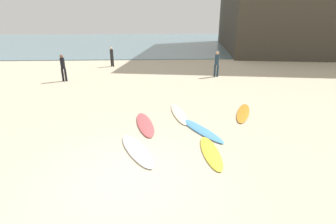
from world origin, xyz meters
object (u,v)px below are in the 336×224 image
surfboard_2 (211,152)px  surfboard_1 (201,130)px  surfboard_4 (145,124)px  beachgoer_far (217,63)px  beachgoer_near (112,56)px  beachgoer_mid (63,66)px  surfboard_3 (179,114)px  surfboard_5 (243,113)px  surfboard_0 (137,150)px

surfboard_2 → surfboard_1: bearing=89.9°
surfboard_4 → beachgoer_far: beachgoer_far is taller
surfboard_1 → beachgoer_near: size_ratio=1.56×
surfboard_2 → beachgoer_far: beachgoer_far is taller
beachgoer_near → beachgoer_mid: beachgoer_mid is taller
surfboard_3 → beachgoer_far: beachgoer_far is taller
surfboard_2 → beachgoer_far: 11.07m
surfboard_1 → surfboard_2: (0.03, -1.68, -0.01)m
surfboard_2 → surfboard_4: surfboard_4 is taller
beachgoer_far → beachgoer_near: bearing=-16.1°
surfboard_2 → surfboard_5: 3.97m
beachgoer_near → beachgoer_far: bearing=6.9°
surfboard_1 → beachgoer_near: bearing=85.2°
beachgoer_near → surfboard_2: bearing=-34.9°
surfboard_3 → surfboard_4: (-1.45, -1.09, 0.00)m
surfboard_2 → beachgoer_near: 16.04m
surfboard_2 → surfboard_5: size_ratio=0.86×
surfboard_4 → beachgoer_mid: size_ratio=1.42×
beachgoer_near → surfboard_3: bearing=-32.6°
beachgoer_far → beachgoer_mid: bearing=17.0°
beachgoer_far → surfboard_0: bearing=77.1°
surfboard_0 → surfboard_5: size_ratio=0.96×
surfboard_5 → beachgoer_mid: bearing=-10.3°
surfboard_5 → beachgoer_mid: 11.88m
surfboard_1 → beachgoer_far: (2.67, 9.03, 0.96)m
surfboard_3 → beachgoer_far: bearing=-121.5°
surfboard_1 → beachgoer_near: (-5.35, 13.40, 0.87)m
surfboard_0 → surfboard_2: bearing=149.8°
surfboard_2 → beachgoer_far: bearing=75.1°
surfboard_5 → beachgoer_near: size_ratio=1.52×
surfboard_1 → surfboard_5: size_ratio=1.02×
surfboard_0 → surfboard_5: 5.43m
surfboard_0 → surfboard_2: size_ratio=1.12×
surfboard_1 → surfboard_4: (-2.11, 0.63, 0.00)m
surfboard_5 → beachgoer_mid: beachgoer_mid is taller
surfboard_2 → beachgoer_far: size_ratio=1.20×
surfboard_3 → beachgoer_near: size_ratio=1.56×
surfboard_0 → surfboard_3: bearing=-141.4°
surfboard_0 → surfboard_2: 2.34m
surfboard_1 → beachgoer_far: size_ratio=1.43×
surfboard_0 → surfboard_1: (2.29, 1.42, -0.00)m
surfboard_0 → beachgoer_mid: (-5.40, 9.62, 0.94)m
surfboard_0 → surfboard_4: 2.06m
beachgoer_mid → surfboard_4: bearing=-48.3°
surfboard_5 → beachgoer_far: 7.45m
surfboard_1 → beachgoer_far: beachgoer_far is taller
surfboard_4 → beachgoer_near: (-3.24, 12.77, 0.87)m
surfboard_1 → surfboard_4: size_ratio=1.03×
surfboard_2 → beachgoer_near: beachgoer_near is taller
surfboard_4 → surfboard_5: 4.41m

